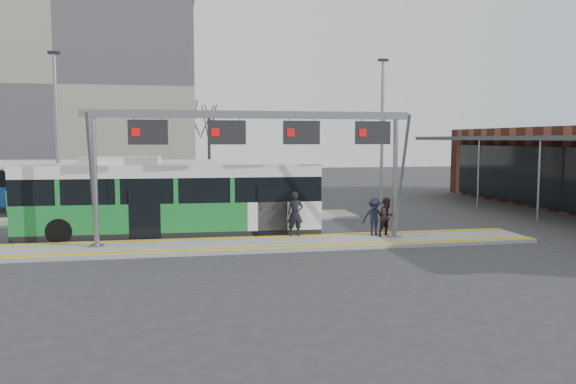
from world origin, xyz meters
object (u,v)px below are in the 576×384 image
passenger_b (387,217)px  passenger_c (374,217)px  gantry (256,138)px  hero_bus (172,200)px  passenger_a (295,214)px

passenger_b → passenger_c: bearing=132.4°
gantry → passenger_b: size_ratio=8.00×
hero_bus → passenger_b: (8.96, -2.47, -0.63)m
gantry → passenger_b: 6.52m
gantry → passenger_a: gantry is taller
hero_bus → passenger_a: 5.46m
hero_bus → passenger_b: hero_bus is taller
gantry → hero_bus: (-3.37, 2.67, -2.70)m
gantry → passenger_c: (5.11, 0.47, -3.36)m
hero_bus → passenger_a: (5.12, -1.82, -0.50)m
passenger_a → passenger_c: bearing=-10.7°
gantry → passenger_b: (5.59, 0.20, -3.34)m
hero_bus → passenger_c: size_ratio=8.04×
gantry → hero_bus: gantry is taller
passenger_b → passenger_c: size_ratio=1.02×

